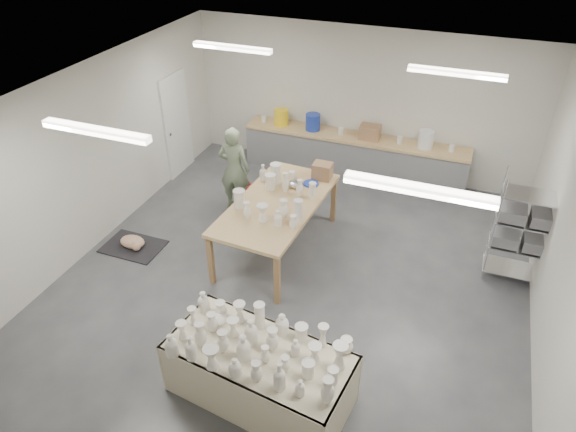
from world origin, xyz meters
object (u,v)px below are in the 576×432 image
at_px(drying_table, 259,370).
at_px(work_table, 280,200).
at_px(red_stool, 242,186).
at_px(potter, 234,169).

distance_m(drying_table, work_table, 3.04).
height_order(drying_table, red_stool, drying_table).
xyz_separation_m(drying_table, red_stool, (-2.11, 4.03, -0.13)).
xyz_separation_m(work_table, red_stool, (-1.26, 1.15, -0.64)).
bearing_deg(work_table, drying_table, -69.90).
bearing_deg(potter, drying_table, 115.61).
bearing_deg(potter, red_stool, -93.73).
bearing_deg(red_stool, potter, -90.00).
distance_m(potter, red_stool, 0.58).
relative_size(work_table, potter, 1.58).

